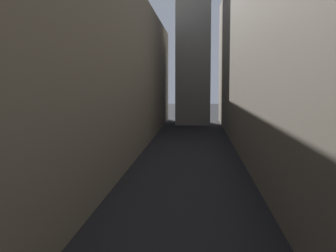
# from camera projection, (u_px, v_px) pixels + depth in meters

# --- Properties ---
(ground_plane) EXTENTS (264.00, 264.00, 0.00)m
(ground_plane) POSITION_uv_depth(u_px,v_px,m) (187.00, 169.00, 40.75)
(ground_plane) COLOR black
(building_block_left) EXTENTS (10.56, 108.00, 18.56)m
(building_block_left) POSITION_uv_depth(u_px,v_px,m) (77.00, 70.00, 42.56)
(building_block_left) COLOR #756B5B
(building_block_left) RESTS_ON ground
(building_block_right) EXTENTS (12.17, 108.00, 24.20)m
(building_block_right) POSITION_uv_depth(u_px,v_px,m) (313.00, 39.00, 40.79)
(building_block_right) COLOR #756B5B
(building_block_right) RESTS_ON ground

